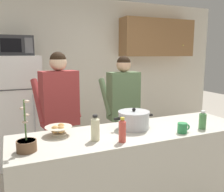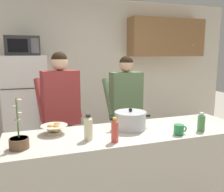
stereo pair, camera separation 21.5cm
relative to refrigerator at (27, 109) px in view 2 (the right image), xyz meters
The scene contains 13 objects.
back_wall_unit 1.40m from the refrigerator, 19.04° to the left, with size 6.00×0.48×2.60m.
kitchen_island 2.11m from the refrigerator, 62.79° to the right, with size 2.31×0.68×0.92m, color beige.
refrigerator is the anchor object (origin of this frame).
microwave 0.95m from the refrigerator, 89.93° to the right, with size 0.48×0.37×0.28m.
person_near_pot 1.12m from the refrigerator, 68.50° to the right, with size 0.55×0.48×1.67m.
person_by_sink 1.59m from the refrigerator, 37.20° to the right, with size 0.50×0.41×1.62m.
cooking_pot 2.04m from the refrigerator, 61.18° to the right, with size 0.42×0.31×0.21m.
coffee_mug 2.47m from the refrigerator, 57.41° to the right, with size 0.13×0.09×0.10m.
bread_bowl 1.72m from the refrigerator, 81.30° to the right, with size 0.24×0.24×0.10m.
bottle_near_edge 2.03m from the refrigerator, 75.10° to the right, with size 0.07×0.07×0.22m.
bottle_mid_counter 2.61m from the refrigerator, 52.32° to the right, with size 0.07×0.07×0.18m.
bottle_far_corner 2.20m from the refrigerator, 70.94° to the right, with size 0.06×0.06×0.21m.
potted_orchid 1.97m from the refrigerator, 91.04° to the right, with size 0.15×0.15×0.40m.
Camera 2 is at (-0.88, -2.04, 1.65)m, focal length 38.99 mm.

